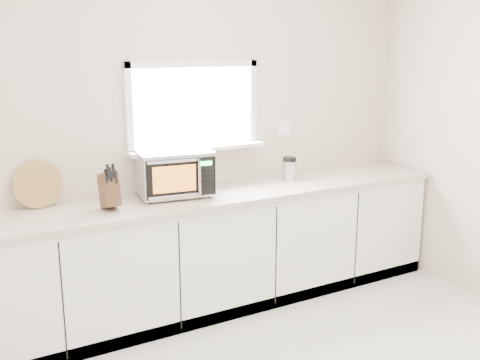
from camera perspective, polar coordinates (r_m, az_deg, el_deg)
back_wall at (r=4.43m, az=-4.76°, el=5.05°), size 4.00×0.17×2.70m
cabinets at (r=4.40m, az=-2.89°, el=-7.42°), size 3.92×0.60×0.88m
countertop at (r=4.25m, az=-2.90°, el=-1.65°), size 3.92×0.64×0.04m
microwave at (r=4.18m, az=-6.72°, el=0.82°), size 0.58×0.49×0.34m
knife_block at (r=3.90m, az=-13.13°, el=-0.93°), size 0.11×0.23×0.32m
cutting_board at (r=4.08m, az=-19.87°, el=-0.43°), size 0.33×0.08×0.33m
coffee_grinder at (r=4.67m, az=5.03°, el=1.17°), size 0.13×0.13×0.20m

